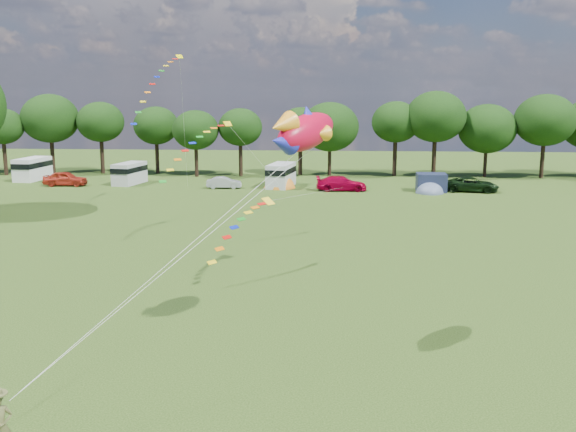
# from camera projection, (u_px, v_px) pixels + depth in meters

# --- Properties ---
(ground_plane) EXTENTS (180.00, 180.00, 0.00)m
(ground_plane) POSITION_uv_depth(u_px,v_px,m) (273.00, 357.00, 24.67)
(ground_plane) COLOR black
(ground_plane) RESTS_ON ground
(tree_line) EXTENTS (102.98, 10.98, 10.27)m
(tree_line) POSITION_uv_depth(u_px,v_px,m) (360.00, 124.00, 76.96)
(tree_line) COLOR black
(tree_line) RESTS_ON ground
(car_a) EXTENTS (4.84, 2.10, 1.59)m
(car_a) POSITION_uv_depth(u_px,v_px,m) (65.00, 179.00, 70.03)
(car_a) COLOR #B22C1B
(car_a) RESTS_ON ground
(car_b) EXTENTS (3.56, 1.60, 1.22)m
(car_b) POSITION_uv_depth(u_px,v_px,m) (224.00, 183.00, 68.19)
(car_b) COLOR #9E9FA6
(car_b) RESTS_ON ground
(car_c) EXTENTS (5.17, 2.43, 1.52)m
(car_c) POSITION_uv_depth(u_px,v_px,m) (341.00, 183.00, 66.51)
(car_c) COLOR #A20026
(car_c) RESTS_ON ground
(car_d) EXTENTS (5.77, 3.39, 1.48)m
(car_d) POSITION_uv_depth(u_px,v_px,m) (472.00, 185.00, 65.88)
(car_d) COLOR black
(car_d) RESTS_ON ground
(campervan_a) EXTENTS (2.67, 5.44, 2.59)m
(campervan_a) POSITION_uv_depth(u_px,v_px,m) (33.00, 168.00, 74.66)
(campervan_a) COLOR silver
(campervan_a) RESTS_ON ground
(campervan_b) EXTENTS (2.88, 5.12, 2.37)m
(campervan_b) POSITION_uv_depth(u_px,v_px,m) (130.00, 173.00, 71.41)
(campervan_b) COLOR #B3B2B4
(campervan_b) RESTS_ON ground
(campervan_c) EXTENTS (3.03, 5.43, 2.52)m
(campervan_c) POSITION_uv_depth(u_px,v_px,m) (281.00, 174.00, 69.18)
(campervan_c) COLOR silver
(campervan_c) RESTS_ON ground
(tent_orange) EXTENTS (3.38, 3.70, 2.64)m
(tent_orange) POSITION_uv_depth(u_px,v_px,m) (280.00, 188.00, 68.71)
(tent_orange) COLOR orange
(tent_orange) RESTS_ON ground
(tent_greyblue) EXTENTS (2.88, 3.15, 2.14)m
(tent_greyblue) POSITION_uv_depth(u_px,v_px,m) (430.00, 193.00, 65.05)
(tent_greyblue) COLOR slate
(tent_greyblue) RESTS_ON ground
(awning_navy) EXTENTS (3.03, 2.49, 1.86)m
(awning_navy) POSITION_uv_depth(u_px,v_px,m) (431.00, 182.00, 66.05)
(awning_navy) COLOR #1B2239
(awning_navy) RESTS_ON ground
(kite_flyer) EXTENTS (0.83, 0.74, 1.92)m
(kite_flyer) POSITION_uv_depth(u_px,v_px,m) (0.00, 427.00, 17.63)
(kite_flyer) COLOR brown
(kite_flyer) RESTS_ON ground
(fish_kite) EXTENTS (3.01, 3.69, 2.04)m
(fish_kite) POSITION_uv_depth(u_px,v_px,m) (302.00, 132.00, 24.11)
(fish_kite) COLOR red
(fish_kite) RESTS_ON ground
(streamer_kite_a) EXTENTS (3.30, 5.50, 5.74)m
(streamer_kite_a) POSITION_uv_depth(u_px,v_px,m) (161.00, 78.00, 53.07)
(streamer_kite_a) COLOR #FFEC00
(streamer_kite_a) RESTS_ON ground
(streamer_kite_b) EXTENTS (4.24, 4.59, 3.77)m
(streamer_kite_b) POSITION_uv_depth(u_px,v_px,m) (202.00, 141.00, 43.15)
(streamer_kite_b) COLOR yellow
(streamer_kite_b) RESTS_ON ground
(streamer_kite_c) EXTENTS (3.17, 5.04, 2.82)m
(streamer_kite_c) POSITION_uv_depth(u_px,v_px,m) (246.00, 219.00, 35.41)
(streamer_kite_c) COLOR yellow
(streamer_kite_c) RESTS_ON ground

